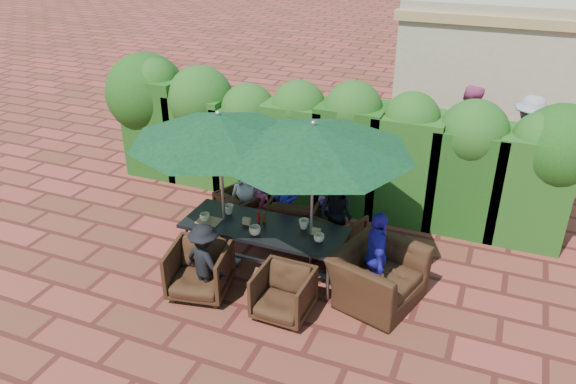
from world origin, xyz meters
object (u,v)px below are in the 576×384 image
at_px(chair_far_mid, 296,214).
at_px(chair_end_right, 378,268).
at_px(chair_far_left, 243,207).
at_px(umbrella_right, 313,138).
at_px(dining_table, 264,231).
at_px(chair_far_right, 336,232).
at_px(umbrella_left, 219,128).
at_px(chair_near_left, 199,268).
at_px(chair_near_right, 283,292).

height_order(chair_far_mid, chair_end_right, chair_end_right).
distance_m(chair_far_left, chair_far_mid, 0.95).
height_order(umbrella_right, chair_end_right, umbrella_right).
bearing_deg(chair_far_mid, dining_table, 80.04).
bearing_deg(chair_far_right, chair_far_mid, 4.98).
relative_size(umbrella_left, chair_far_mid, 3.04).
bearing_deg(dining_table, umbrella_left, -175.35).
distance_m(dining_table, chair_near_left, 1.09).
xyz_separation_m(chair_far_mid, chair_end_right, (1.65, -1.14, 0.10)).
distance_m(chair_near_left, chair_end_right, 2.49).
bearing_deg(chair_near_right, umbrella_right, 88.66).
distance_m(chair_far_mid, chair_end_right, 2.01).
relative_size(dining_table, chair_near_right, 3.29).
relative_size(dining_table, chair_far_right, 3.24).
bearing_deg(umbrella_left, chair_near_right, -32.20).
distance_m(chair_far_left, chair_end_right, 2.83).
bearing_deg(umbrella_left, chair_far_left, 102.14).
distance_m(chair_near_left, chair_near_right, 1.28).
relative_size(umbrella_left, chair_near_right, 3.43).
relative_size(chair_far_mid, chair_far_right, 1.11).
bearing_deg(chair_far_right, chair_far_left, 15.10).
bearing_deg(chair_near_left, umbrella_right, 24.45).
bearing_deg(chair_far_left, chair_far_right, -161.73).
bearing_deg(chair_far_right, chair_near_left, 70.83).
bearing_deg(umbrella_left, chair_far_right, 31.54).
height_order(umbrella_right, chair_near_left, umbrella_right).
distance_m(dining_table, chair_far_right, 1.23).
distance_m(dining_table, umbrella_right, 1.69).
xyz_separation_m(umbrella_right, chair_near_left, (-1.32, -0.94, -1.80)).
height_order(umbrella_left, chair_far_mid, umbrella_left).
xyz_separation_m(dining_table, chair_near_right, (0.67, -0.87, -0.31)).
distance_m(dining_table, chair_near_right, 1.14).
xyz_separation_m(dining_table, chair_near_left, (-0.61, -0.87, -0.26)).
xyz_separation_m(umbrella_left, chair_near_left, (0.02, -0.82, -1.80)).
relative_size(dining_table, umbrella_right, 0.89).
relative_size(chair_far_left, chair_far_mid, 0.89).
distance_m(chair_far_mid, chair_near_left, 2.06).
relative_size(umbrella_right, chair_near_left, 3.32).
bearing_deg(chair_near_left, umbrella_left, 80.49).
xyz_separation_m(umbrella_right, chair_end_right, (1.04, -0.14, -1.70)).
relative_size(umbrella_right, chair_near_right, 3.71).
height_order(dining_table, chair_far_left, dining_table).
bearing_deg(chair_end_right, chair_far_right, 60.36).
bearing_deg(chair_far_right, umbrella_right, 101.32).
relative_size(umbrella_right, chair_far_mid, 3.28).
bearing_deg(chair_far_left, umbrella_right, 172.76).
bearing_deg(chair_near_left, chair_near_right, -10.99).
distance_m(chair_far_mid, chair_far_right, 0.78).
bearing_deg(chair_end_right, dining_table, 103.57).
bearing_deg(chair_far_left, chair_near_left, 121.77).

